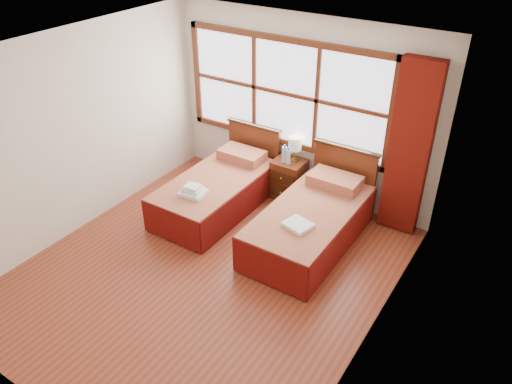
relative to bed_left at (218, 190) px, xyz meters
The scene contains 15 objects.
floor 1.43m from the bed_left, 59.14° to the right, with size 4.50×4.50×0.00m, color brown.
ceiling 2.70m from the bed_left, 59.14° to the right, with size 4.50×4.50×0.00m, color white.
wall_back 1.63m from the bed_left, 55.77° to the left, with size 4.00×4.00×0.00m, color silver.
wall_left 2.03m from the bed_left, 136.99° to the right, with size 4.50×4.50×0.00m, color silver.
wall_right 3.14m from the bed_left, 23.80° to the right, with size 4.50×4.50×0.00m, color silver.
window 1.65m from the bed_left, 65.33° to the left, with size 3.16×0.06×1.56m.
curtain 2.64m from the bed_left, 21.50° to the left, with size 0.50×0.16×2.30m, color #64110A.
bed_left is the anchor object (origin of this frame).
bed_right 1.49m from the bed_left, ahead, with size 1.01×2.03×0.98m.
nightstand 1.06m from the bed_left, 48.94° to the left, with size 0.44×0.44×0.59m.
towels_left 0.61m from the bed_left, 88.90° to the right, with size 0.35×0.32×0.13m.
towels_right 1.61m from the bed_left, 16.76° to the right, with size 0.37×0.34×0.05m.
lamp 1.27m from the bed_left, 49.19° to the left, with size 0.19×0.19×0.36m.
bottle_near 1.07m from the bed_left, 48.73° to the left, with size 0.07×0.07×0.27m.
bottle_far 1.10m from the bed_left, 45.56° to the left, with size 0.06×0.06×0.24m.
Camera 1 is at (3.00, -3.56, 3.96)m, focal length 35.00 mm.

